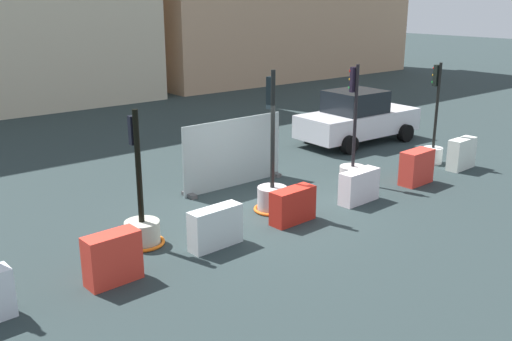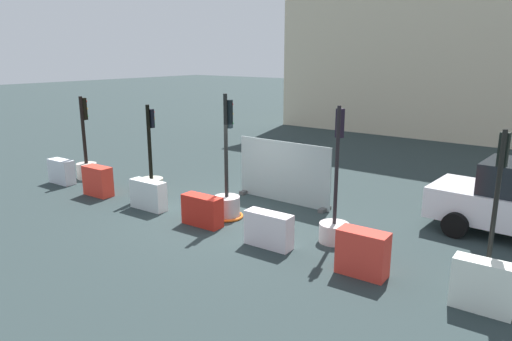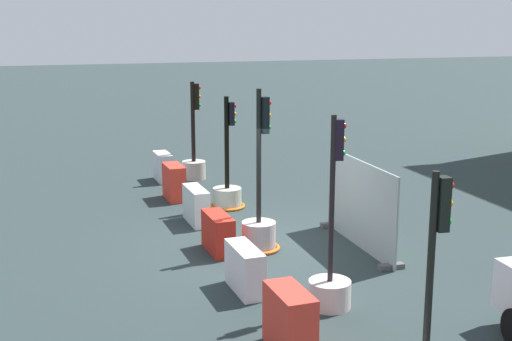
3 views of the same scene
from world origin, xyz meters
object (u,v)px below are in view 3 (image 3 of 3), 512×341
construction_barrier_0 (163,167)px  construction_barrier_2 (196,206)px  traffic_light_0 (194,161)px  construction_barrier_3 (218,233)px  traffic_light_3 (330,277)px  construction_barrier_4 (245,269)px  traffic_light_2 (259,227)px  traffic_light_1 (227,191)px  construction_barrier_5 (290,321)px  construction_barrier_1 (174,182)px

construction_barrier_0 → construction_barrier_2: construction_barrier_2 is taller
traffic_light_0 → construction_barrier_3: 6.50m
traffic_light_3 → construction_barrier_4: size_ratio=2.79×
traffic_light_2 → construction_barrier_4: size_ratio=2.89×
traffic_light_0 → construction_barrier_0: size_ratio=2.86×
traffic_light_1 → construction_barrier_0: bearing=-162.8°
construction_barrier_0 → construction_barrier_2: size_ratio=0.87×
traffic_light_1 → construction_barrier_2: 1.49m
construction_barrier_2 → construction_barrier_4: (4.22, -0.08, -0.01)m
traffic_light_3 → construction_barrier_5: 1.70m
construction_barrier_0 → construction_barrier_1: size_ratio=1.01×
traffic_light_2 → construction_barrier_0: size_ratio=3.29×
traffic_light_0 → construction_barrier_4: bearing=-6.6°
traffic_light_1 → construction_barrier_4: 5.41m
traffic_light_2 → traffic_light_0: bearing=179.3°
traffic_light_1 → construction_barrier_1: 1.62m
traffic_light_3 → construction_barrier_3: (-3.18, -1.07, -0.12)m
traffic_light_1 → construction_barrier_3: 3.33m
traffic_light_1 → traffic_light_2: size_ratio=0.85×
traffic_light_3 → construction_barrier_3: size_ratio=2.88×
traffic_light_2 → construction_barrier_0: 6.67m
traffic_light_0 → construction_barrier_5: traffic_light_0 is taller
traffic_light_0 → traffic_light_1: size_ratio=1.03×
traffic_light_1 → construction_barrier_0: (-3.34, -1.04, -0.02)m
traffic_light_3 → construction_barrier_3: 3.36m
traffic_light_3 → construction_barrier_5: traffic_light_3 is taller
traffic_light_2 → construction_barrier_2: traffic_light_2 is taller
construction_barrier_4 → traffic_light_3: bearing=47.4°
construction_barrier_2 → construction_barrier_4: 4.22m
construction_barrier_1 → construction_barrier_3: (4.34, 0.07, -0.07)m
traffic_light_0 → construction_barrier_3: traffic_light_0 is taller
construction_barrier_1 → construction_barrier_0: bearing=177.9°
construction_barrier_3 → construction_barrier_4: construction_barrier_4 is taller
construction_barrier_4 → construction_barrier_2: bearing=178.9°
construction_barrier_3 → construction_barrier_4: bearing=-1.9°
traffic_light_1 → construction_barrier_4: (5.30, -1.12, -0.03)m
construction_barrier_1 → construction_barrier_5: 8.76m
traffic_light_3 → construction_barrier_2: 5.38m
traffic_light_2 → construction_barrier_5: size_ratio=3.27×
construction_barrier_1 → construction_barrier_2: (2.25, 0.08, -0.04)m
traffic_light_1 → construction_barrier_5: size_ratio=2.77×
traffic_light_2 → construction_barrier_0: (-6.62, -0.82, -0.08)m
construction_barrier_2 → construction_barrier_5: bearing=-0.9°
traffic_light_2 → construction_barrier_1: traffic_light_2 is taller
construction_barrier_0 → construction_barrier_1: construction_barrier_1 is taller
traffic_light_2 → traffic_light_3: (3.07, 0.24, 0.03)m
construction_barrier_0 → traffic_light_2: bearing=7.1°
construction_barrier_1 → construction_barrier_4: 6.47m
traffic_light_0 → construction_barrier_2: size_ratio=2.48×
construction_barrier_1 → construction_barrier_3: 4.34m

